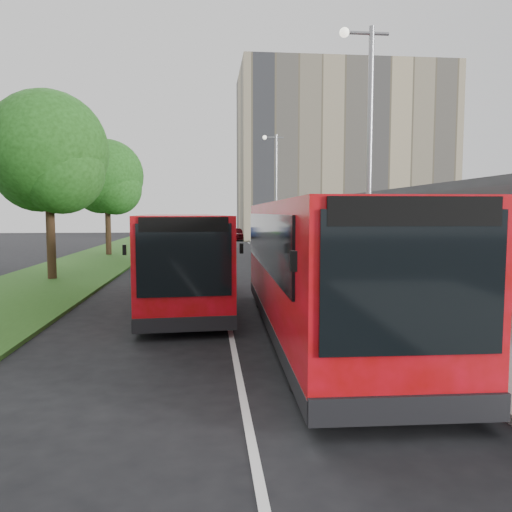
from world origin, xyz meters
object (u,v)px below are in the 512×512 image
at_px(tree_far, 107,181).
at_px(car_near, 236,234).
at_px(lamp_post_far, 275,185).
at_px(tree_mid, 48,159).
at_px(litter_bin, 341,262).
at_px(bus_main, 322,268).
at_px(bollard, 309,250).
at_px(bus_second, 181,258).
at_px(lamp_post_near, 367,148).
at_px(car_far, 205,233).

distance_m(tree_far, car_near, 20.42).
height_order(tree_far, car_near, tree_far).
relative_size(lamp_post_far, car_near, 2.04).
xyz_separation_m(tree_mid, lamp_post_far, (11.13, 12.95, -0.32)).
xyz_separation_m(tree_mid, tree_far, (0.00, 12.00, -0.16)).
bearing_deg(litter_bin, bus_main, -107.35).
bearing_deg(bollard, bus_second, -117.34).
height_order(lamp_post_near, car_near, lamp_post_near).
height_order(lamp_post_near, car_far, lamp_post_near).
distance_m(tree_far, litter_bin, 17.12).
height_order(lamp_post_far, bus_second, lamp_post_far).
bearing_deg(bus_second, lamp_post_near, -18.80).
bearing_deg(bus_main, car_far, 94.91).
bearing_deg(car_near, litter_bin, -98.41).
bearing_deg(bollard, tree_far, 160.83).
distance_m(lamp_post_far, car_far, 22.59).
height_order(tree_far, lamp_post_far, lamp_post_far).
xyz_separation_m(lamp_post_near, litter_bin, (1.61, 8.47, -4.18)).
height_order(tree_far, lamp_post_near, lamp_post_near).
bearing_deg(litter_bin, bus_second, -135.33).
xyz_separation_m(bus_second, car_far, (0.60, 40.22, -0.82)).
bearing_deg(tree_mid, car_near, 72.51).
relative_size(tree_mid, car_near, 1.99).
xyz_separation_m(tree_far, bus_main, (9.09, -22.27, -3.31)).
distance_m(tree_mid, car_far, 35.45).
distance_m(tree_far, bollard, 13.89).
height_order(tree_mid, bus_second, tree_mid).
bearing_deg(bus_second, tree_mid, 131.10).
xyz_separation_m(lamp_post_far, bollard, (1.37, -5.29, -4.07)).
bearing_deg(tree_mid, lamp_post_near, -32.36).
xyz_separation_m(tree_mid, car_far, (6.23, 34.61, -4.44)).
distance_m(bollard, car_near, 22.22).
bearing_deg(bus_main, litter_bin, 73.92).
distance_m(bus_main, car_near, 39.94).
distance_m(bus_main, litter_bin, 12.29).
height_order(bollard, car_far, car_far).
bearing_deg(bollard, lamp_post_far, 104.47).
xyz_separation_m(bus_main, litter_bin, (3.65, 11.69, -1.03)).
bearing_deg(litter_bin, tree_mid, -173.66).
relative_size(tree_far, lamp_post_far, 0.94).
bearing_deg(tree_mid, litter_bin, 6.34).
height_order(tree_far, bollard, tree_far).
bearing_deg(tree_far, bus_main, -67.81).
distance_m(tree_far, lamp_post_near, 22.06).
relative_size(tree_mid, bus_main, 0.72).
xyz_separation_m(car_near, car_far, (-3.11, 4.95, -0.07)).
distance_m(tree_far, bus_second, 18.81).
distance_m(tree_far, bus_main, 24.28).
bearing_deg(bus_main, tree_far, 113.47).
relative_size(lamp_post_far, bollard, 8.04).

